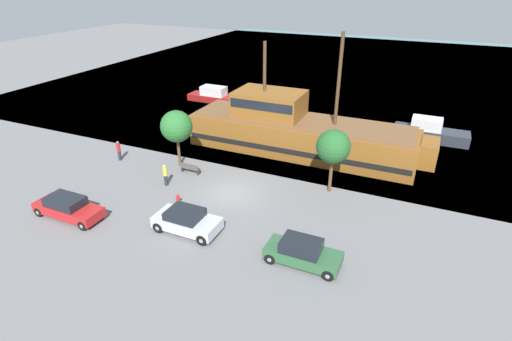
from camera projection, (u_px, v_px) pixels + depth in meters
name	position (u px, v px, depth m)	size (l,w,h in m)	color
ground_plane	(232.00, 194.00, 29.27)	(160.00, 160.00, 0.00)	slate
water_surface	(355.00, 71.00, 65.13)	(80.00, 80.00, 0.00)	slate
pirate_ship	(297.00, 131.00, 35.26)	(21.18, 5.04, 10.52)	brown
moored_boat_dockside	(430.00, 132.00, 38.23)	(6.82, 2.20, 2.14)	#2D333D
moored_boat_outer	(217.00, 96.00, 49.48)	(7.64, 2.14, 1.86)	maroon
parked_car_curb_front	(68.00, 207.00, 26.20)	(4.78, 1.77, 1.47)	#B21E1E
parked_car_curb_mid	(187.00, 221.00, 24.78)	(4.15, 2.01, 1.45)	#B7BCC6
parked_car_curb_rear	(302.00, 253.00, 22.02)	(4.21, 1.79, 1.48)	#2D5B38
fire_hydrant	(178.00, 199.00, 27.79)	(0.42, 0.25, 0.76)	red
bench_promenade_east	(190.00, 168.00, 32.05)	(1.61, 0.45, 0.85)	#4C4742
pedestrian_walking_near	(119.00, 151.00, 34.08)	(0.32, 0.32, 1.74)	#232838
pedestrian_walking_far	(165.00, 175.00, 30.06)	(0.32, 0.32, 1.70)	#232838
tree_row_east	(176.00, 127.00, 31.96)	(2.58, 2.58, 4.76)	brown
tree_row_mideast	(333.00, 147.00, 28.04)	(2.45, 2.45, 4.80)	brown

